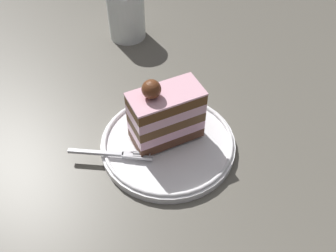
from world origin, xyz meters
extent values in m
plane|color=#5C584E|center=(0.00, 0.00, 0.00)|extent=(2.40, 2.40, 0.00)
cylinder|color=white|center=(0.02, -0.02, 0.01)|extent=(0.20, 0.20, 0.01)
torus|color=white|center=(0.02, -0.02, 0.01)|extent=(0.20, 0.20, 0.01)
cube|color=#563121|center=(0.01, -0.01, 0.03)|extent=(0.10, 0.11, 0.02)
cube|color=#ECB0C9|center=(0.01, -0.01, 0.04)|extent=(0.10, 0.11, 0.02)
cube|color=brown|center=(0.01, -0.01, 0.06)|extent=(0.10, 0.11, 0.02)
cube|color=#E7B1C7|center=(0.01, -0.01, 0.08)|extent=(0.10, 0.11, 0.02)
cube|color=#563316|center=(0.01, -0.01, 0.09)|extent=(0.10, 0.11, 0.02)
cube|color=#F1B5C5|center=(0.01, -0.01, 0.10)|extent=(0.10, 0.11, 0.00)
sphere|color=brown|center=(0.00, -0.03, 0.12)|extent=(0.03, 0.03, 0.03)
cube|color=silver|center=(-0.06, -0.09, 0.02)|extent=(0.08, 0.04, 0.00)
cube|color=silver|center=(-0.02, -0.07, 0.02)|extent=(0.02, 0.02, 0.00)
cube|color=silver|center=(0.01, -0.07, 0.02)|extent=(0.03, 0.01, 0.00)
cube|color=silver|center=(0.01, -0.07, 0.02)|extent=(0.03, 0.01, 0.00)
cube|color=silver|center=(0.00, -0.06, 0.02)|extent=(0.03, 0.01, 0.00)
cube|color=silver|center=(0.00, -0.06, 0.02)|extent=(0.03, 0.01, 0.00)
cylinder|color=white|center=(-0.20, 0.20, 0.05)|extent=(0.07, 0.07, 0.10)
cylinder|color=silver|center=(-0.20, 0.20, 0.04)|extent=(0.06, 0.06, 0.07)
camera|label=1|loc=(0.20, -0.35, 0.46)|focal=41.03mm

